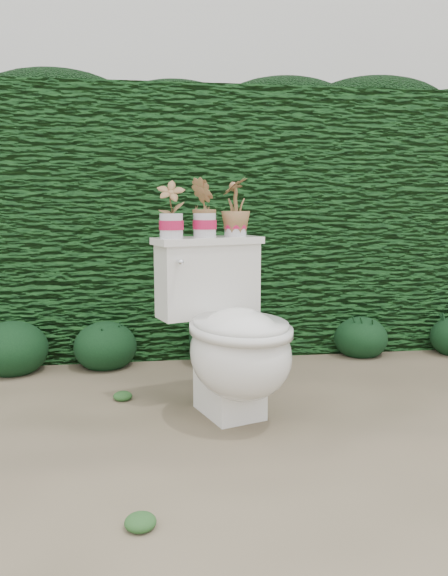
{
  "coord_description": "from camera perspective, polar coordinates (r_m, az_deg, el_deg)",
  "views": [
    {
      "loc": [
        -0.22,
        -2.16,
        0.93
      ],
      "look_at": [
        0.15,
        0.33,
        0.55
      ],
      "focal_mm": 35.0,
      "sensor_mm": 36.0,
      "label": 1
    }
  ],
  "objects": [
    {
      "name": "ground",
      "position": [
        2.36,
        -2.42,
        -14.62
      ],
      "size": [
        60.0,
        60.0,
        0.0
      ],
      "primitive_type": "plane",
      "color": "gray",
      "rests_on": "ground"
    },
    {
      "name": "hedge",
      "position": [
        3.77,
        -5.01,
        6.61
      ],
      "size": [
        8.0,
        1.0,
        1.6
      ],
      "primitive_type": "cube",
      "color": "#1C531B",
      "rests_on": "ground"
    },
    {
      "name": "house_wall",
      "position": [
        8.27,
        -2.64,
        16.07
      ],
      "size": [
        8.0,
        3.5,
        4.0
      ],
      "primitive_type": "cube",
      "color": "silver",
      "rests_on": "ground"
    },
    {
      "name": "toilet",
      "position": [
        2.45,
        0.75,
        -4.98
      ],
      "size": [
        0.64,
        0.79,
        0.78
      ],
      "rotation": [
        0.0,
        0.0,
        0.32
      ],
      "color": "silver",
      "rests_on": "ground"
    },
    {
      "name": "potted_plant_left",
      "position": [
        2.53,
        -5.39,
        7.8
      ],
      "size": [
        0.14,
        0.1,
        0.24
      ],
      "primitive_type": "imported",
      "rotation": [
        0.0,
        0.0,
        6.16
      ],
      "color": "#267925",
      "rests_on": "toilet"
    },
    {
      "name": "potted_plant_center",
      "position": [
        2.59,
        -1.98,
        8.0
      ],
      "size": [
        0.12,
        0.15,
        0.25
      ],
      "primitive_type": "imported",
      "rotation": [
        0.0,
        0.0,
        4.78
      ],
      "color": "#267925",
      "rests_on": "toilet"
    },
    {
      "name": "potted_plant_right",
      "position": [
        2.66,
        1.17,
        8.03
      ],
      "size": [
        0.19,
        0.19,
        0.26
      ],
      "primitive_type": "imported",
      "rotation": [
        0.0,
        0.0,
        4.33
      ],
      "color": "#267925",
      "rests_on": "toilet"
    },
    {
      "name": "liriope_clump_2",
      "position": [
        3.34,
        -20.75,
        -5.36
      ],
      "size": [
        0.39,
        0.39,
        0.31
      ],
      "primitive_type": "ellipsoid",
      "color": "#133717",
      "rests_on": "ground"
    },
    {
      "name": "liriope_clump_3",
      "position": [
        3.3,
        -11.98,
        -5.35
      ],
      "size": [
        0.36,
        0.36,
        0.29
      ],
      "primitive_type": "ellipsoid",
      "color": "#133717",
      "rests_on": "ground"
    },
    {
      "name": "liriope_clump_4",
      "position": [
        3.31,
        0.17,
        -4.59
      ],
      "size": [
        0.43,
        0.43,
        0.35
      ],
      "primitive_type": "ellipsoid",
      "color": "#133717",
      "rests_on": "ground"
    },
    {
      "name": "liriope_clump_5",
      "position": [
        3.58,
        13.71,
        -4.5
      ],
      "size": [
        0.33,
        0.33,
        0.26
      ],
      "primitive_type": "ellipsoid",
      "color": "#133717",
      "rests_on": "ground"
    }
  ]
}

